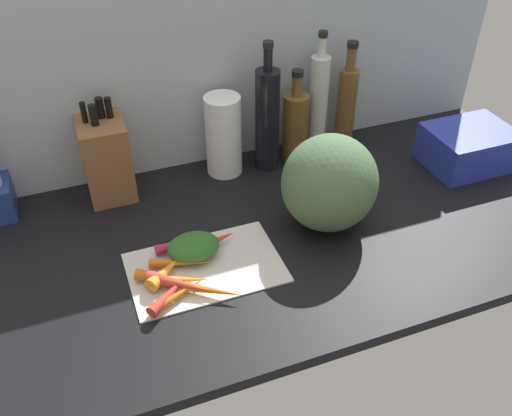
% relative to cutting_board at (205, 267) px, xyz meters
% --- Properties ---
extents(ground_plane, '(1.70, 0.80, 0.03)m').
position_rel_cutting_board_xyz_m(ground_plane, '(0.21, 0.08, -0.02)').
color(ground_plane, black).
extents(wall_back, '(1.70, 0.03, 0.60)m').
position_rel_cutting_board_xyz_m(wall_back, '(0.21, 0.46, 0.30)').
color(wall_back, '#ADB7C1').
rests_on(wall_back, ground_plane).
extents(cutting_board, '(0.35, 0.23, 0.01)m').
position_rel_cutting_board_xyz_m(cutting_board, '(0.00, 0.00, 0.00)').
color(cutting_board, beige).
rests_on(cutting_board, ground_plane).
extents(carrot_0, '(0.14, 0.08, 0.02)m').
position_rel_cutting_board_xyz_m(carrot_0, '(-0.08, -0.08, 0.02)').
color(carrot_0, orange).
rests_on(carrot_0, cutting_board).
extents(carrot_1, '(0.14, 0.07, 0.02)m').
position_rel_cutting_board_xyz_m(carrot_1, '(-0.05, 0.02, 0.02)').
color(carrot_1, orange).
rests_on(carrot_1, cutting_board).
extents(carrot_2, '(0.14, 0.03, 0.03)m').
position_rel_cutting_board_xyz_m(carrot_2, '(-0.03, 0.08, 0.02)').
color(carrot_2, '#B2264C').
rests_on(carrot_2, cutting_board).
extents(carrot_3, '(0.12, 0.06, 0.02)m').
position_rel_cutting_board_xyz_m(carrot_3, '(-0.06, -0.04, 0.02)').
color(carrot_3, orange).
rests_on(carrot_3, cutting_board).
extents(carrot_4, '(0.14, 0.12, 0.03)m').
position_rel_cutting_board_xyz_m(carrot_4, '(-0.08, -0.05, 0.02)').
color(carrot_4, red).
rests_on(carrot_4, cutting_board).
extents(carrot_5, '(0.10, 0.06, 0.03)m').
position_rel_cutting_board_xyz_m(carrot_5, '(0.05, 0.06, 0.02)').
color(carrot_5, red).
rests_on(carrot_5, cutting_board).
extents(carrot_6, '(0.13, 0.11, 0.03)m').
position_rel_cutting_board_xyz_m(carrot_6, '(-0.10, -0.07, 0.02)').
color(carrot_6, red).
rests_on(carrot_6, cutting_board).
extents(carrot_7, '(0.11, 0.10, 0.03)m').
position_rel_cutting_board_xyz_m(carrot_7, '(-0.09, -0.00, 0.02)').
color(carrot_7, orange).
rests_on(carrot_7, cutting_board).
extents(carrot_8, '(0.12, 0.09, 0.02)m').
position_rel_cutting_board_xyz_m(carrot_8, '(-0.01, -0.09, 0.02)').
color(carrot_8, orange).
rests_on(carrot_8, cutting_board).
extents(carrot_9, '(0.11, 0.08, 0.03)m').
position_rel_cutting_board_xyz_m(carrot_9, '(-0.11, -0.02, 0.02)').
color(carrot_9, orange).
rests_on(carrot_9, cutting_board).
extents(carrot_greens_pile, '(0.12, 0.10, 0.05)m').
position_rel_cutting_board_xyz_m(carrot_greens_pile, '(-0.01, 0.04, 0.03)').
color(carrot_greens_pile, '#2D6023').
rests_on(carrot_greens_pile, cutting_board).
extents(winter_squash, '(0.24, 0.23, 0.25)m').
position_rel_cutting_board_xyz_m(winter_squash, '(0.34, 0.05, 0.12)').
color(winter_squash, '#4C6B47').
rests_on(winter_squash, ground_plane).
extents(knife_block, '(0.12, 0.17, 0.27)m').
position_rel_cutting_board_xyz_m(knife_block, '(-0.15, 0.39, 0.11)').
color(knife_block, brown).
rests_on(knife_block, ground_plane).
extents(paper_towel_roll, '(0.10, 0.10, 0.23)m').
position_rel_cutting_board_xyz_m(paper_towel_roll, '(0.17, 0.37, 0.11)').
color(paper_towel_roll, white).
rests_on(paper_towel_roll, ground_plane).
extents(bottle_0, '(0.07, 0.07, 0.38)m').
position_rel_cutting_board_xyz_m(bottle_0, '(0.29, 0.36, 0.15)').
color(bottle_0, black).
rests_on(bottle_0, ground_plane).
extents(bottle_1, '(0.07, 0.07, 0.28)m').
position_rel_cutting_board_xyz_m(bottle_1, '(0.39, 0.37, 0.11)').
color(bottle_1, brown).
rests_on(bottle_1, ground_plane).
extents(bottle_2, '(0.06, 0.06, 0.37)m').
position_rel_cutting_board_xyz_m(bottle_2, '(0.47, 0.39, 0.15)').
color(bottle_2, silver).
rests_on(bottle_2, ground_plane).
extents(bottle_3, '(0.06, 0.06, 0.33)m').
position_rel_cutting_board_xyz_m(bottle_3, '(0.57, 0.39, 0.13)').
color(bottle_3, brown).
rests_on(bottle_3, ground_plane).
extents(dish_rack, '(0.24, 0.19, 0.11)m').
position_rel_cutting_board_xyz_m(dish_rack, '(0.85, 0.16, 0.05)').
color(dish_rack, '#2838AD').
rests_on(dish_rack, ground_plane).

